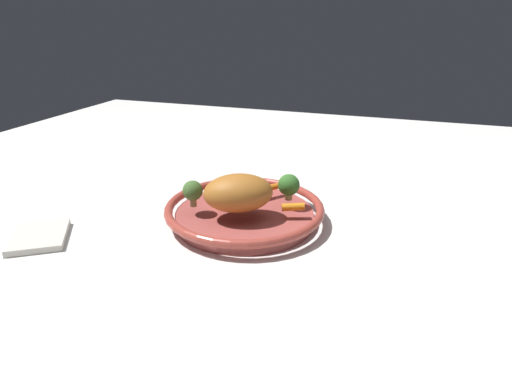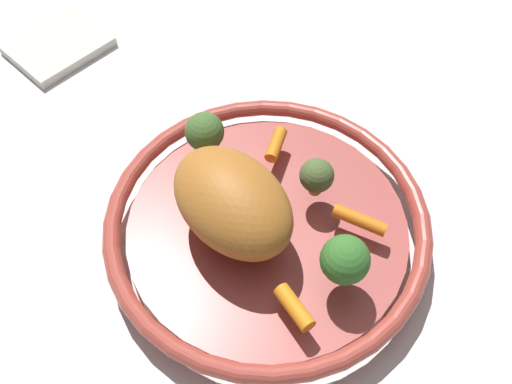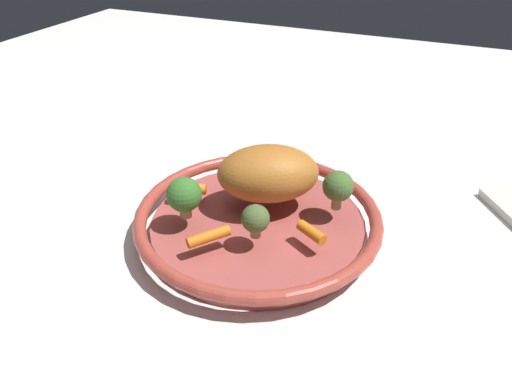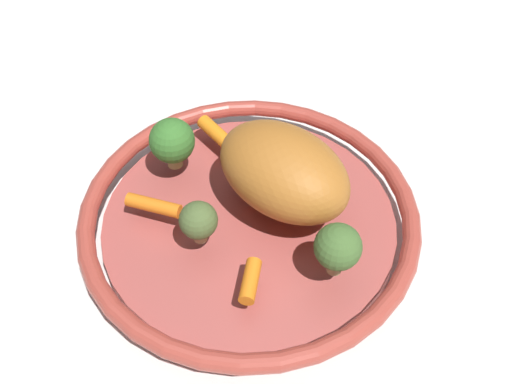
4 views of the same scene
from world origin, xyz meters
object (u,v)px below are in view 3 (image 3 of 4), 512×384
Objects in this scene: serving_bowl at (258,221)px; baby_carrot_left at (191,187)px; baby_carrot_right at (312,232)px; broccoli_floret_mid at (184,195)px; roast_chicken_piece at (266,173)px; baby_carrot_near_rim at (209,237)px; broccoli_floret_edge at (338,187)px; broccoli_floret_large at (255,219)px.

baby_carrot_left is (-0.00, -0.11, 0.03)m from serving_bowl.
broccoli_floret_mid is (0.02, -0.18, 0.03)m from baby_carrot_right.
baby_carrot_near_rim is at bearing -11.95° from roast_chicken_piece.
baby_carrot_near_rim is (0.09, -0.03, 0.03)m from serving_bowl.
roast_chicken_piece is 0.12m from baby_carrot_right.
baby_carrot_left is 0.22m from broccoli_floret_edge.
broccoli_floret_edge reaches higher than baby_carrot_near_rim.
baby_carrot_near_rim is 0.07m from broccoli_floret_mid.
baby_carrot_left is 1.03× the size of broccoli_floret_large.
roast_chicken_piece is 0.14m from baby_carrot_near_rim.
roast_chicken_piece is 3.38× the size of baby_carrot_right.
broccoli_floret_edge is at bearing 143.32° from broccoli_floret_large.
broccoli_floret_mid is (0.09, -0.08, -0.01)m from roast_chicken_piece.
broccoli_floret_large reaches higher than baby_carrot_near_rim.
broccoli_floret_large is (0.03, -0.07, 0.02)m from baby_carrot_right.
broccoli_floret_edge is (-0.08, 0.01, 0.03)m from baby_carrot_right.
broccoli_floret_large reaches higher than baby_carrot_right.
baby_carrot_near_rim is 0.97× the size of broccoli_floret_mid.
baby_carrot_right is at bearing 79.85° from baby_carrot_left.
baby_carrot_near_rim reaches higher than serving_bowl.
serving_bowl is 6.05× the size of broccoli_floret_edge.
baby_carrot_left reaches higher than serving_bowl.
roast_chicken_piece reaches higher than baby_carrot_left.
roast_chicken_piece is at bearing -126.45° from baby_carrot_right.
roast_chicken_piece is 0.11m from broccoli_floret_edge.
baby_carrot_near_rim is (0.10, 0.08, -0.00)m from baby_carrot_left.
baby_carrot_right reaches higher than serving_bowl.
broccoli_floret_large is (0.06, 0.02, 0.05)m from serving_bowl.
roast_chicken_piece is at bearing -165.85° from broccoli_floret_large.
baby_carrot_right is (0.04, 0.20, -0.00)m from baby_carrot_left.
baby_carrot_left is at bearing -73.45° from roast_chicken_piece.
baby_carrot_near_rim is 1.23× the size of broccoli_floret_large.
baby_carrot_left is at bearing -78.38° from broccoli_floret_edge.
baby_carrot_right is 0.74× the size of broccoli_floret_edge.
broccoli_floret_large is (-0.03, 0.05, 0.02)m from baby_carrot_near_rim.
broccoli_floret_edge is at bearing 137.03° from baby_carrot_near_rim.
broccoli_floret_mid is at bearing -123.77° from baby_carrot_near_rim.
serving_bowl is 0.10m from baby_carrot_right.
serving_bowl is 0.12m from broccoli_floret_mid.
broccoli_floret_edge is (-0.04, 0.21, 0.03)m from baby_carrot_left.
serving_bowl is at bearing 122.54° from broccoli_floret_mid.
broccoli_floret_edge is at bearing 115.56° from serving_bowl.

